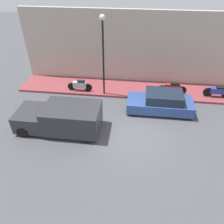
% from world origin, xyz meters
% --- Properties ---
extents(ground_plane, '(60.00, 60.00, 0.00)m').
position_xyz_m(ground_plane, '(0.00, 0.00, 0.00)').
color(ground_plane, '#47474C').
extents(sidewalk, '(2.55, 17.26, 0.15)m').
position_xyz_m(sidewalk, '(5.24, 0.00, 0.08)').
color(sidewalk, brown).
rests_on(sidewalk, ground_plane).
extents(building_facade, '(0.30, 17.26, 5.41)m').
position_xyz_m(building_facade, '(6.66, 0.00, 2.71)').
color(building_facade, '#B2A899').
rests_on(building_facade, ground_plane).
extents(parked_car, '(1.78, 4.19, 1.39)m').
position_xyz_m(parked_car, '(2.74, -1.75, 0.66)').
color(parked_car, '#2D4784').
rests_on(parked_car, ground_plane).
extents(delivery_van, '(2.09, 4.79, 1.60)m').
position_xyz_m(delivery_van, '(0.17, 4.09, 0.83)').
color(delivery_van, '#2D2D33').
rests_on(delivery_van, ground_plane).
extents(motorcycle_red, '(0.30, 2.04, 0.88)m').
position_xyz_m(motorcycle_red, '(4.79, -2.68, 0.63)').
color(motorcycle_red, '#B21E1E').
rests_on(motorcycle_red, sidewalk).
extents(motorcycle_blue, '(0.30, 1.91, 0.80)m').
position_xyz_m(motorcycle_blue, '(4.73, -5.79, 0.60)').
color(motorcycle_blue, navy).
rests_on(motorcycle_blue, sidewalk).
extents(scooter_silver, '(0.30, 1.82, 0.83)m').
position_xyz_m(scooter_silver, '(4.42, 4.00, 0.60)').
color(scooter_silver, '#B7B7BF').
rests_on(scooter_silver, sidewalk).
extents(streetlamp, '(0.35, 0.35, 5.39)m').
position_xyz_m(streetlamp, '(4.24, 2.18, 3.70)').
color(streetlamp, black).
rests_on(streetlamp, sidewalk).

